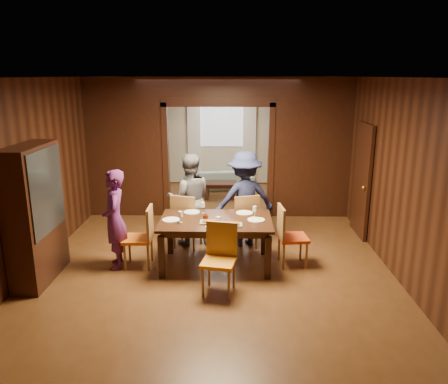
{
  "coord_description": "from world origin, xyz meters",
  "views": [
    {
      "loc": [
        0.31,
        -7.4,
        2.93
      ],
      "look_at": [
        0.16,
        -0.4,
        1.05
      ],
      "focal_mm": 35.0,
      "sensor_mm": 36.0,
      "label": 1
    }
  ],
  "objects_px": {
    "coffee_table": "(220,190)",
    "chair_right": "(293,236)",
    "person_purple": "(115,219)",
    "hutch": "(35,214)",
    "chair_far_r": "(243,220)",
    "chair_near": "(219,260)",
    "chair_far_l": "(187,220)",
    "person_grey": "(190,199)",
    "dining_table": "(216,243)",
    "chair_left": "(138,237)",
    "sofa": "(219,179)",
    "person_navy": "(245,199)"
  },
  "relations": [
    {
      "from": "coffee_table",
      "to": "chair_right",
      "type": "height_order",
      "value": "chair_right"
    },
    {
      "from": "person_purple",
      "to": "hutch",
      "type": "relative_size",
      "value": 0.78
    },
    {
      "from": "chair_far_r",
      "to": "chair_near",
      "type": "height_order",
      "value": "same"
    },
    {
      "from": "hutch",
      "to": "coffee_table",
      "type": "bearing_deg",
      "value": 60.36
    },
    {
      "from": "chair_far_l",
      "to": "chair_right",
      "type": "bearing_deg",
      "value": 172.9
    },
    {
      "from": "person_purple",
      "to": "person_grey",
      "type": "distance_m",
      "value": 1.47
    },
    {
      "from": "dining_table",
      "to": "chair_left",
      "type": "xyz_separation_m",
      "value": [
        -1.22,
        -0.05,
        0.1
      ]
    },
    {
      "from": "chair_far_l",
      "to": "hutch",
      "type": "bearing_deg",
      "value": 48.33
    },
    {
      "from": "coffee_table",
      "to": "chair_near",
      "type": "relative_size",
      "value": 0.82
    },
    {
      "from": "chair_far_l",
      "to": "hutch",
      "type": "distance_m",
      "value": 2.48
    },
    {
      "from": "coffee_table",
      "to": "hutch",
      "type": "xyz_separation_m",
      "value": [
        -2.53,
        -4.44,
        0.8
      ]
    },
    {
      "from": "chair_left",
      "to": "hutch",
      "type": "distance_m",
      "value": 1.52
    },
    {
      "from": "person_purple",
      "to": "chair_near",
      "type": "distance_m",
      "value": 1.85
    },
    {
      "from": "person_grey",
      "to": "dining_table",
      "type": "bearing_deg",
      "value": 109.35
    },
    {
      "from": "hutch",
      "to": "chair_far_l",
      "type": "bearing_deg",
      "value": 32.48
    },
    {
      "from": "dining_table",
      "to": "chair_near",
      "type": "bearing_deg",
      "value": -85.4
    },
    {
      "from": "sofa",
      "to": "coffee_table",
      "type": "xyz_separation_m",
      "value": [
        0.05,
        -0.91,
        -0.06
      ]
    },
    {
      "from": "dining_table",
      "to": "person_grey",
      "type": "bearing_deg",
      "value": 117.8
    },
    {
      "from": "person_purple",
      "to": "chair_far_l",
      "type": "distance_m",
      "value": 1.37
    },
    {
      "from": "sofa",
      "to": "hutch",
      "type": "relative_size",
      "value": 0.9
    },
    {
      "from": "person_purple",
      "to": "chair_right",
      "type": "xyz_separation_m",
      "value": [
        2.77,
        0.12,
        -0.29
      ]
    },
    {
      "from": "person_purple",
      "to": "dining_table",
      "type": "relative_size",
      "value": 0.9
    },
    {
      "from": "coffee_table",
      "to": "person_purple",
      "type": "bearing_deg",
      "value": -110.68
    },
    {
      "from": "person_navy",
      "to": "sofa",
      "type": "bearing_deg",
      "value": -96.95
    },
    {
      "from": "person_purple",
      "to": "coffee_table",
      "type": "distance_m",
      "value": 4.31
    },
    {
      "from": "dining_table",
      "to": "chair_far_r",
      "type": "height_order",
      "value": "chair_far_r"
    },
    {
      "from": "chair_near",
      "to": "hutch",
      "type": "bearing_deg",
      "value": -177.2
    },
    {
      "from": "chair_right",
      "to": "chair_far_l",
      "type": "relative_size",
      "value": 1.0
    },
    {
      "from": "chair_far_l",
      "to": "hutch",
      "type": "height_order",
      "value": "hutch"
    },
    {
      "from": "person_navy",
      "to": "chair_near",
      "type": "xyz_separation_m",
      "value": [
        -0.4,
        -1.81,
        -0.35
      ]
    },
    {
      "from": "dining_table",
      "to": "chair_left",
      "type": "relative_size",
      "value": 1.79
    },
    {
      "from": "chair_right",
      "to": "chair_far_r",
      "type": "height_order",
      "value": "same"
    },
    {
      "from": "dining_table",
      "to": "chair_right",
      "type": "distance_m",
      "value": 1.22
    },
    {
      "from": "dining_table",
      "to": "coffee_table",
      "type": "height_order",
      "value": "dining_table"
    },
    {
      "from": "person_purple",
      "to": "sofa",
      "type": "distance_m",
      "value": 5.14
    },
    {
      "from": "dining_table",
      "to": "coffee_table",
      "type": "xyz_separation_m",
      "value": [
        -0.05,
        3.92,
        -0.18
      ]
    },
    {
      "from": "person_purple",
      "to": "coffee_table",
      "type": "height_order",
      "value": "person_purple"
    },
    {
      "from": "sofa",
      "to": "chair_right",
      "type": "height_order",
      "value": "chair_right"
    },
    {
      "from": "dining_table",
      "to": "hutch",
      "type": "bearing_deg",
      "value": -168.62
    },
    {
      "from": "coffee_table",
      "to": "chair_far_l",
      "type": "distance_m",
      "value": 3.18
    },
    {
      "from": "chair_left",
      "to": "chair_near",
      "type": "bearing_deg",
      "value": 55.17
    },
    {
      "from": "dining_table",
      "to": "hutch",
      "type": "xyz_separation_m",
      "value": [
        -2.58,
        -0.52,
        0.62
      ]
    },
    {
      "from": "person_grey",
      "to": "chair_near",
      "type": "distance_m",
      "value": 1.97
    },
    {
      "from": "person_grey",
      "to": "hutch",
      "type": "relative_size",
      "value": 0.81
    },
    {
      "from": "chair_left",
      "to": "chair_far_r",
      "type": "distance_m",
      "value": 1.88
    },
    {
      "from": "sofa",
      "to": "dining_table",
      "type": "relative_size",
      "value": 1.04
    },
    {
      "from": "coffee_table",
      "to": "chair_far_l",
      "type": "bearing_deg",
      "value": -98.64
    },
    {
      "from": "chair_far_l",
      "to": "chair_left",
      "type": "bearing_deg",
      "value": 66.19
    },
    {
      "from": "hutch",
      "to": "person_grey",
      "type": "bearing_deg",
      "value": 35.2
    },
    {
      "from": "coffee_table",
      "to": "person_navy",
      "type": "bearing_deg",
      "value": -80.25
    }
  ]
}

